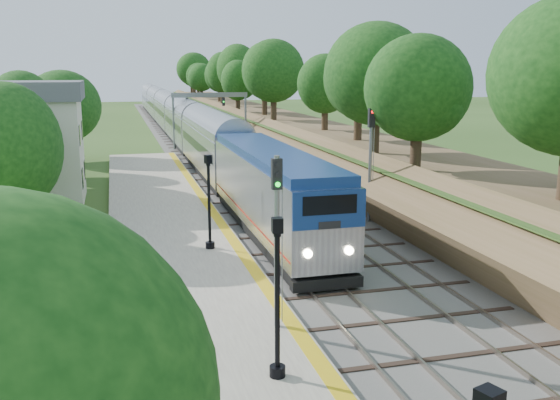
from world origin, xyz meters
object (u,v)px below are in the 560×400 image
object	(u,v)px
signal_farside	(371,152)
train	(176,120)
lamppost_far	(209,207)
lamppost_mid	(277,308)
signal_platform	(277,224)
signal_gantry	(210,105)
station_building	(17,142)

from	to	relation	value
signal_farside	train	bearing A→B (deg)	97.27
lamppost_far	lamppost_mid	bearing A→B (deg)	-90.41
train	lamppost_far	size ratio (longest dim) A/B	26.78
train	lamppost_far	distance (m)	52.76
train	lamppost_mid	xyz separation A→B (m)	(-3.76, -65.74, 0.15)
lamppost_mid	signal_platform	bearing A→B (deg)	75.61
signal_farside	lamppost_mid	bearing A→B (deg)	-120.17
signal_gantry	lamppost_mid	xyz separation A→B (m)	(-6.23, -53.25, -2.40)
signal_gantry	train	world-z (taller)	signal_gantry
lamppost_mid	signal_farside	bearing A→B (deg)	59.83
lamppost_mid	signal_farside	distance (m)	19.90
lamppost_mid	signal_platform	world-z (taller)	signal_platform
lamppost_far	signal_farside	bearing A→B (deg)	22.22
station_building	signal_farside	bearing A→B (deg)	-28.86
signal_gantry	lamppost_mid	size ratio (longest dim) A/B	1.84
station_building	signal_farside	world-z (taller)	station_building
lamppost_mid	signal_farside	xyz separation A→B (m)	(9.96, 17.13, 1.74)
signal_gantry	lamppost_mid	distance (m)	53.67
train	lamppost_far	xyz separation A→B (m)	(-3.67, -52.64, 0.13)
lamppost_far	signal_farside	size ratio (longest dim) A/B	0.68
lamppost_mid	signal_farside	size ratio (longest dim) A/B	0.69
signal_gantry	signal_farside	bearing A→B (deg)	-84.11
lamppost_mid	lamppost_far	distance (m)	13.10
signal_platform	lamppost_mid	bearing A→B (deg)	-104.39
signal_platform	signal_farside	distance (m)	16.51
train	signal_platform	world-z (taller)	signal_platform
signal_gantry	station_building	bearing A→B (deg)	-123.38
station_building	signal_platform	bearing A→B (deg)	-65.98
lamppost_mid	signal_farside	world-z (taller)	signal_farside
train	signal_platform	distance (m)	62.47
station_building	lamppost_far	world-z (taller)	station_building
signal_gantry	train	bearing A→B (deg)	101.20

